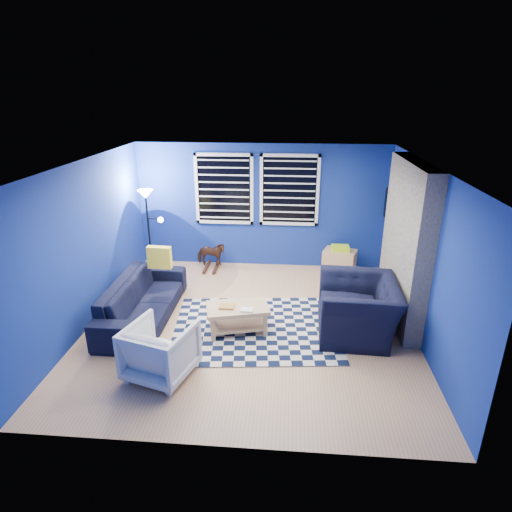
{
  "coord_description": "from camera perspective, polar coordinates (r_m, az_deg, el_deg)",
  "views": [
    {
      "loc": [
        0.58,
        -5.87,
        3.46
      ],
      "look_at": [
        0.07,
        0.3,
        1.04
      ],
      "focal_mm": 30.0,
      "sensor_mm": 36.0,
      "label": 1
    }
  ],
  "objects": [
    {
      "name": "floor",
      "position": [
        6.84,
        -0.8,
        -9.05
      ],
      "size": [
        5.0,
        5.0,
        0.0
      ],
      "primitive_type": "plane",
      "color": "tan",
      "rests_on": "ground"
    },
    {
      "name": "ceiling",
      "position": [
        5.98,
        -0.93,
        12.1
      ],
      "size": [
        5.0,
        5.0,
        0.0
      ],
      "primitive_type": "plane",
      "rotation": [
        3.14,
        0.0,
        0.0
      ],
      "color": "white",
      "rests_on": "wall_back"
    },
    {
      "name": "wall_back",
      "position": [
        8.68,
        0.75,
        6.59
      ],
      "size": [
        5.0,
        0.0,
        5.0
      ],
      "primitive_type": "plane",
      "rotation": [
        1.57,
        0.0,
        0.0
      ],
      "color": "navy",
      "rests_on": "floor"
    },
    {
      "name": "wall_left",
      "position": [
        6.99,
        -21.72,
        1.35
      ],
      "size": [
        0.0,
        5.0,
        5.0
      ],
      "primitive_type": "plane",
      "rotation": [
        1.57,
        0.0,
        1.57
      ],
      "color": "navy",
      "rests_on": "floor"
    },
    {
      "name": "wall_right",
      "position": [
        6.56,
        21.44,
        0.11
      ],
      "size": [
        0.0,
        5.0,
        5.0
      ],
      "primitive_type": "plane",
      "rotation": [
        1.57,
        0.0,
        -1.57
      ],
      "color": "navy",
      "rests_on": "floor"
    },
    {
      "name": "fireplace",
      "position": [
        6.99,
        19.2,
        1.22
      ],
      "size": [
        0.65,
        2.0,
        2.5
      ],
      "color": "gray",
      "rests_on": "floor"
    },
    {
      "name": "window_left",
      "position": [
        8.64,
        -4.28,
        8.86
      ],
      "size": [
        1.17,
        0.06,
        1.42
      ],
      "color": "black",
      "rests_on": "wall_back"
    },
    {
      "name": "window_right",
      "position": [
        8.54,
        4.47,
        8.7
      ],
      "size": [
        1.17,
        0.06,
        1.42
      ],
      "color": "black",
      "rests_on": "wall_back"
    },
    {
      "name": "tv",
      "position": [
        8.35,
        17.6,
        6.06
      ],
      "size": [
        0.07,
        1.0,
        0.58
      ],
      "color": "black",
      "rests_on": "wall_right"
    },
    {
      "name": "rug",
      "position": [
        6.72,
        -0.07,
        -9.57
      ],
      "size": [
        2.69,
        2.24,
        0.02
      ],
      "primitive_type": "cube",
      "rotation": [
        0.0,
        0.0,
        0.1
      ],
      "color": "black",
      "rests_on": "floor"
    },
    {
      "name": "sofa",
      "position": [
        7.1,
        -14.83,
        -5.63
      ],
      "size": [
        2.24,
        0.88,
        0.65
      ],
      "primitive_type": "imported",
      "rotation": [
        0.0,
        0.0,
        1.57
      ],
      "color": "black",
      "rests_on": "floor"
    },
    {
      "name": "armchair_big",
      "position": [
        6.59,
        13.43,
        -6.8
      ],
      "size": [
        1.33,
        1.17,
        0.83
      ],
      "primitive_type": "imported",
      "rotation": [
        0.0,
        0.0,
        -1.61
      ],
      "color": "black",
      "rests_on": "floor"
    },
    {
      "name": "armchair_bent",
      "position": [
        5.69,
        -12.61,
        -12.18
      ],
      "size": [
        0.98,
        0.99,
        0.73
      ],
      "primitive_type": "imported",
      "rotation": [
        0.0,
        0.0,
        2.85
      ],
      "color": "gray",
      "rests_on": "floor"
    },
    {
      "name": "rocking_horse",
      "position": [
        8.77,
        -6.03,
        0.25
      ],
      "size": [
        0.29,
        0.6,
        0.5
      ],
      "primitive_type": "imported",
      "rotation": [
        0.0,
        0.0,
        1.54
      ],
      "color": "#462916",
      "rests_on": "floor"
    },
    {
      "name": "coffee_table",
      "position": [
        6.48,
        -2.5,
        -7.67
      ],
      "size": [
        1.02,
        0.74,
        0.46
      ],
      "rotation": [
        0.0,
        0.0,
        0.25
      ],
      "color": "tan",
      "rests_on": "rug"
    },
    {
      "name": "cabinet",
      "position": [
        8.64,
        11.05,
        -0.77
      ],
      "size": [
        0.71,
        0.59,
        0.6
      ],
      "rotation": [
        0.0,
        0.0,
        -0.34
      ],
      "color": "tan",
      "rests_on": "floor"
    },
    {
      "name": "floor_lamp",
      "position": [
        8.43,
        -14.28,
        6.47
      ],
      "size": [
        0.46,
        0.28,
        1.7
      ],
      "color": "black",
      "rests_on": "floor"
    },
    {
      "name": "throw_pillow",
      "position": [
        7.31,
        -12.75,
        -0.19
      ],
      "size": [
        0.4,
        0.14,
        0.38
      ],
      "primitive_type": "cube",
      "rotation": [
        0.0,
        0.0,
        -0.05
      ],
      "color": "yellow",
      "rests_on": "sofa"
    }
  ]
}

